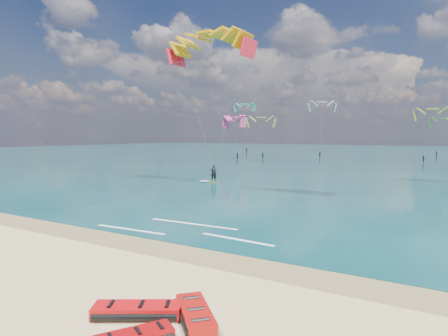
# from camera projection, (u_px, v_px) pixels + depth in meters

# --- Properties ---
(ground) EXTENTS (320.00, 320.00, 0.00)m
(ground) POSITION_uv_depth(u_px,v_px,m) (335.00, 177.00, 52.16)
(ground) COLOR tan
(ground) RESTS_ON ground
(wet_sand_strip) EXTENTS (320.00, 2.40, 0.01)m
(wet_sand_strip) POSITION_uv_depth(u_px,v_px,m) (134.00, 243.00, 20.59)
(wet_sand_strip) COLOR olive
(wet_sand_strip) RESTS_ON ground
(sea) EXTENTS (320.00, 200.00, 0.04)m
(sea) POSITION_uv_depth(u_px,v_px,m) (401.00, 155.00, 106.77)
(sea) COLOR #0A353B
(sea) RESTS_ON ground
(packed_kite_left) EXTENTS (3.13, 2.56, 0.44)m
(packed_kite_left) POSITION_uv_depth(u_px,v_px,m) (137.00, 316.00, 12.33)
(packed_kite_left) COLOR red
(packed_kite_left) RESTS_ON ground
(packed_kite_mid) EXTENTS (2.75, 2.72, 0.45)m
(packed_kite_mid) POSITION_uv_depth(u_px,v_px,m) (195.00, 320.00, 12.10)
(packed_kite_mid) COLOR #B3100C
(packed_kite_mid) RESTS_ON ground
(kitesurfer_main) EXTENTS (11.37, 7.34, 17.46)m
(kitesurfer_main) POSITION_uv_depth(u_px,v_px,m) (212.00, 102.00, 42.72)
(kitesurfer_main) COLOR #C6DC19
(kitesurfer_main) RESTS_ON sea
(shoreline_foam) EXTENTS (11.22, 3.59, 0.01)m
(shoreline_foam) POSITION_uv_depth(u_px,v_px,m) (184.00, 230.00, 23.40)
(shoreline_foam) COLOR white
(shoreline_foam) RESTS_ON ground
(distant_kites) EXTENTS (81.42, 36.61, 14.43)m
(distant_kites) POSITION_uv_depth(u_px,v_px,m) (339.00, 135.00, 87.96)
(distant_kites) COLOR #2C792C
(distant_kites) RESTS_ON ground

